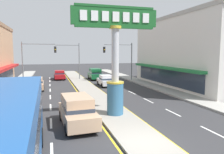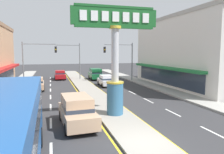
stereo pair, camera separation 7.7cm
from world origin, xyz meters
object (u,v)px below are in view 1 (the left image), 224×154
district_sign (115,63)px  sedan_far_right_lane (36,84)px  sedan_mid_left_lane (60,75)px  suv_far_left_oncoming (95,74)px  traffic_light_left_side (35,55)px  traffic_light_right_side (121,55)px  suv_kerb_right (77,110)px  storefront_right (193,52)px  sedan_near_left_lane (106,80)px  traffic_light_median_far (70,55)px  bus_near_right_lane (1,134)px

district_sign → sedan_far_right_lane: size_ratio=1.79×
sedan_mid_left_lane → suv_far_left_oncoming: 6.24m
traffic_light_left_side → traffic_light_right_side: bearing=-2.6°
suv_kerb_right → sedan_mid_left_lane: bearing=90.0°
storefront_right → sedan_mid_left_lane: (-17.26, 13.04, -3.92)m
sedan_near_left_lane → suv_far_left_oncoming: suv_far_left_oncoming is taller
traffic_light_left_side → suv_kerb_right: traffic_light_left_side is taller
sedan_far_right_lane → sedan_near_left_lane: (9.19, 0.67, 0.00)m
traffic_light_right_side → sedan_mid_left_lane: size_ratio=1.44×
traffic_light_right_side → sedan_near_left_lane: 6.35m
storefront_right → suv_far_left_oncoming: 16.25m
traffic_light_median_far → sedan_mid_left_lane: (-1.81, 1.35, -3.41)m
traffic_light_right_side → sedan_near_left_lane: (-3.59, -3.93, -3.46)m
sedan_far_right_lane → sedan_near_left_lane: bearing=4.2°
storefront_right → district_sign: bearing=-143.3°
storefront_right → traffic_light_right_side: size_ratio=3.13×
traffic_light_median_far → sedan_mid_left_lane: size_ratio=1.44×
traffic_light_median_far → suv_kerb_right: bearing=-94.4°
traffic_light_right_side → traffic_light_median_far: same height
traffic_light_left_side → suv_kerb_right: 20.54m
district_sign → traffic_light_median_far: 22.37m
traffic_light_median_far → storefront_right: bearing=-37.1°
traffic_light_right_side → traffic_light_median_far: (-7.66, 4.29, -0.05)m
sedan_near_left_lane → traffic_light_median_far: bearing=116.4°
storefront_right → bus_near_right_lane: 27.24m
traffic_light_median_far → district_sign: bearing=-87.1°
sedan_near_left_lane → suv_far_left_oncoming: (-0.00, 7.53, 0.20)m
storefront_right → traffic_light_median_far: 19.38m
sedan_far_right_lane → suv_far_left_oncoming: size_ratio=0.94×
suv_far_left_oncoming → traffic_light_left_side: bearing=-162.4°
sedan_mid_left_lane → traffic_light_right_side: bearing=-30.8°
district_sign → sedan_mid_left_lane: size_ratio=1.81×
storefront_right → traffic_light_right_side: 10.75m
traffic_light_right_side → sedan_far_right_lane: (-12.78, -4.60, -3.46)m
sedan_mid_left_lane → district_sign: bearing=-82.9°
sedan_far_right_lane → suv_kerb_right: suv_kerb_right is taller
storefront_right → suv_kerb_right: (-17.26, -11.98, -3.73)m
district_sign → sedan_far_right_lane: district_sign is taller
district_sign → sedan_far_right_lane: (-6.25, 13.44, -3.16)m
traffic_light_left_side → suv_far_left_oncoming: size_ratio=1.33×
sedan_mid_left_lane → storefront_right: bearing=-37.1°
traffic_light_right_side → sedan_mid_left_lane: traffic_light_right_side is taller
bus_near_right_lane → sedan_mid_left_lane: 30.88m
traffic_light_left_side → sedan_near_left_lane: traffic_light_left_side is taller
bus_near_right_lane → sedan_far_right_lane: bus_near_right_lane is taller
traffic_light_left_side → suv_far_left_oncoming: bearing=17.6°
traffic_light_left_side → sedan_mid_left_lane: 7.10m
district_sign → sedan_mid_left_lane: (-2.94, 23.69, -3.16)m
traffic_light_median_far → bus_near_right_lane: (-5.11, -29.34, -2.33)m
suv_far_left_oncoming → traffic_light_median_far: bearing=170.2°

